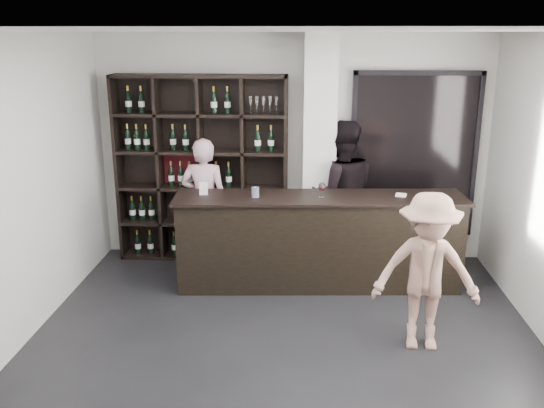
# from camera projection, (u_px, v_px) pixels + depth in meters

# --- Properties ---
(floor) EXTENTS (5.00, 5.50, 0.01)m
(floor) POSITION_uv_depth(u_px,v_px,m) (282.00, 364.00, 5.22)
(floor) COLOR black
(floor) RESTS_ON ground
(wine_shelf) EXTENTS (2.20, 0.35, 2.40)m
(wine_shelf) POSITION_uv_depth(u_px,v_px,m) (202.00, 170.00, 7.40)
(wine_shelf) COLOR black
(wine_shelf) RESTS_ON floor
(structural_column) EXTENTS (0.40, 0.40, 2.90)m
(structural_column) POSITION_uv_depth(u_px,v_px,m) (319.00, 153.00, 7.15)
(structural_column) COLOR silver
(structural_column) RESTS_ON floor
(glass_panel) EXTENTS (1.60, 0.08, 2.10)m
(glass_panel) POSITION_uv_depth(u_px,v_px,m) (413.00, 155.00, 7.31)
(glass_panel) COLOR black
(glass_panel) RESTS_ON floor
(tasting_counter) EXTENTS (3.33, 0.69, 1.10)m
(tasting_counter) POSITION_uv_depth(u_px,v_px,m) (319.00, 241.00, 6.72)
(tasting_counter) COLOR black
(tasting_counter) RESTS_ON floor
(taster_pink) EXTENTS (0.62, 0.42, 1.64)m
(taster_pink) POSITION_uv_depth(u_px,v_px,m) (205.00, 202.00, 7.35)
(taster_pink) COLOR #D7A7B3
(taster_pink) RESTS_ON floor
(taster_black) EXTENTS (1.00, 0.83, 1.88)m
(taster_black) POSITION_uv_depth(u_px,v_px,m) (341.00, 195.00, 7.22)
(taster_black) COLOR black
(taster_black) RESTS_ON floor
(customer) EXTENTS (1.02, 0.63, 1.52)m
(customer) POSITION_uv_depth(u_px,v_px,m) (427.00, 272.00, 5.31)
(customer) COLOR tan
(customer) RESTS_ON floor
(wine_glass) EXTENTS (0.11, 0.11, 0.20)m
(wine_glass) POSITION_uv_depth(u_px,v_px,m) (322.00, 189.00, 6.48)
(wine_glass) COLOR white
(wine_glass) RESTS_ON tasting_counter
(spit_cup) EXTENTS (0.09, 0.09, 0.11)m
(spit_cup) POSITION_uv_depth(u_px,v_px,m) (255.00, 192.00, 6.52)
(spit_cup) COLOR #ACBCD4
(spit_cup) RESTS_ON tasting_counter
(napkin_stack) EXTENTS (0.14, 0.14, 0.02)m
(napkin_stack) POSITION_uv_depth(u_px,v_px,m) (401.00, 195.00, 6.58)
(napkin_stack) COLOR white
(napkin_stack) RESTS_ON tasting_counter
(card_stand) EXTENTS (0.10, 0.06, 0.15)m
(card_stand) POSITION_uv_depth(u_px,v_px,m) (204.00, 188.00, 6.62)
(card_stand) COLOR white
(card_stand) RESTS_ON tasting_counter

